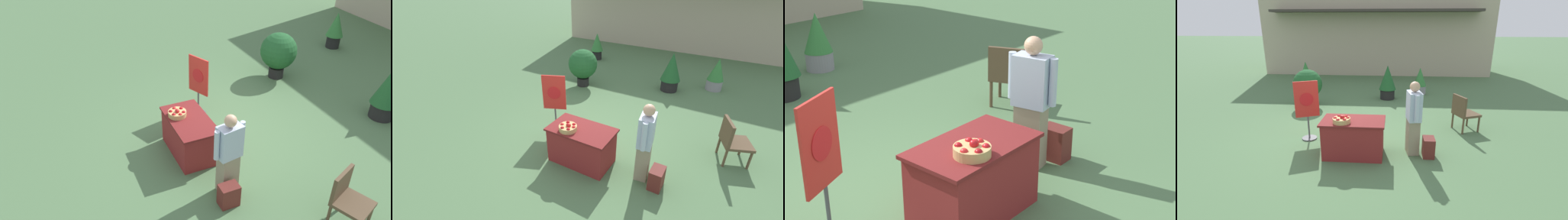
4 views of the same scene
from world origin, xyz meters
TOP-DOWN VIEW (x-y plane):
  - ground_plane at (0.00, 0.00)m, footprint 120.00×120.00m
  - storefront_building at (0.15, 10.79)m, footprint 12.38×5.76m
  - display_table at (0.37, -0.90)m, footprint 1.33×0.77m
  - apple_basket at (0.16, -1.07)m, footprint 0.36×0.36m
  - person_visitor at (1.63, -0.70)m, footprint 0.32×0.60m
  - backpack at (1.96, -0.85)m, footprint 0.24×0.34m
  - poster_board at (-0.85, -0.16)m, footprint 0.53×0.36m
  - patio_chair at (3.03, 0.69)m, footprint 0.71×0.71m
  - potted_plant_near_left at (-2.73, 5.41)m, footprint 0.53×0.53m
  - potted_plant_far_right at (0.97, 3.67)m, footprint 0.64×0.64m
  - potted_plant_far_left at (2.25, 4.49)m, footprint 0.52×0.52m
  - potted_plant_near_right at (-1.73, 2.58)m, footprint 0.98×0.98m

SIDE VIEW (x-z plane):
  - ground_plane at x=0.00m, z-range 0.00..0.00m
  - backpack at x=1.96m, z-range 0.00..0.42m
  - display_table at x=0.37m, z-range 0.00..0.80m
  - patio_chair at x=3.03m, z-range 0.06..1.01m
  - potted_plant_far_left at x=2.25m, z-range 0.01..1.08m
  - potted_plant_near_left at x=-2.73m, z-range 0.06..1.19m
  - potted_plant_far_right at x=0.97m, z-range 0.04..1.31m
  - potted_plant_near_right at x=-1.73m, z-range 0.11..1.37m
  - poster_board at x=-0.85m, z-range 0.06..1.51m
  - person_visitor at x=1.63m, z-range 0.01..1.60m
  - apple_basket at x=0.16m, z-range 0.77..0.94m
  - storefront_building at x=0.15m, z-range 0.00..5.42m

